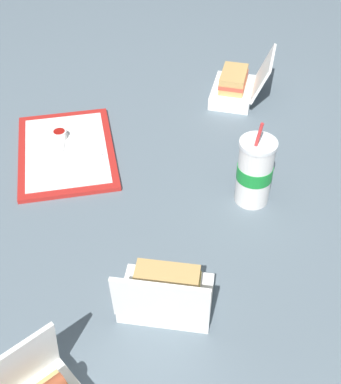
# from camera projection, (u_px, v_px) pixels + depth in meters

# --- Properties ---
(ground_plane) EXTENTS (3.20, 3.20, 0.00)m
(ground_plane) POSITION_uv_depth(u_px,v_px,m) (159.00, 214.00, 1.31)
(ground_plane) COLOR slate
(food_tray) EXTENTS (0.37, 0.26, 0.01)m
(food_tray) POSITION_uv_depth(u_px,v_px,m) (66.00, 151.00, 1.48)
(food_tray) COLOR red
(food_tray) RESTS_ON ground_plane
(ketchup_cup) EXTENTS (0.04, 0.04, 0.02)m
(ketchup_cup) POSITION_uv_depth(u_px,v_px,m) (60.00, 134.00, 1.51)
(ketchup_cup) COLOR white
(ketchup_cup) RESTS_ON food_tray
(napkin_stack) EXTENTS (0.11, 0.11, 0.00)m
(napkin_stack) POSITION_uv_depth(u_px,v_px,m) (47.00, 142.00, 1.50)
(napkin_stack) COLOR white
(napkin_stack) RESTS_ON food_tray
(plastic_fork) EXTENTS (0.11, 0.04, 0.00)m
(plastic_fork) POSITION_uv_depth(u_px,v_px,m) (94.00, 144.00, 1.49)
(plastic_fork) COLOR white
(plastic_fork) RESTS_ON food_tray
(clamshell_sandwich_center) EXTENTS (0.19, 0.22, 0.16)m
(clamshell_sandwich_center) POSITION_uv_depth(u_px,v_px,m) (166.00, 294.00, 1.08)
(clamshell_sandwich_center) COLOR white
(clamshell_sandwich_center) RESTS_ON ground_plane
(clamshell_sandwich_left) EXTENTS (0.23, 0.23, 0.16)m
(clamshell_sandwich_left) POSITION_uv_depth(u_px,v_px,m) (236.00, 86.00, 1.67)
(clamshell_sandwich_left) COLOR white
(clamshell_sandwich_left) RESTS_ON ground_plane
(soda_cup_corner) EXTENTS (0.09, 0.09, 0.24)m
(soda_cup_corner) POSITION_uv_depth(u_px,v_px,m) (255.00, 171.00, 1.29)
(soda_cup_corner) COLOR white
(soda_cup_corner) RESTS_ON ground_plane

